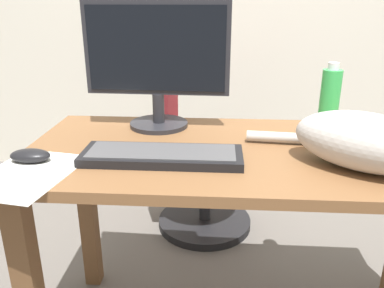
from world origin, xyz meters
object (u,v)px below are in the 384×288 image
cat (374,141)px  computer_mouse (30,156)px  office_chair (195,158)px  monitor (157,61)px  keyboard (162,155)px  water_bottle (330,97)px

cat → computer_mouse: (-0.90, -0.00, -0.06)m
office_chair → monitor: (-0.10, -0.52, 0.56)m
keyboard → cat: (0.54, -0.03, 0.07)m
monitor → water_bottle: (0.59, 0.05, -0.13)m
monitor → computer_mouse: 0.50m
monitor → keyboard: bearing=-79.9°
water_bottle → keyboard: bearing=-146.2°
cat → water_bottle: (-0.01, 0.39, 0.02)m
monitor → cat: monitor is taller
office_chair → keyboard: size_ratio=2.05×
monitor → computer_mouse: monitor is taller
cat → keyboard: bearing=176.4°
cat → water_bottle: 0.39m
office_chair → water_bottle: 0.80m
cat → office_chair: bearing=120.1°
monitor → computer_mouse: bearing=-131.5°
office_chair → water_bottle: size_ratio=4.14×
monitor → keyboard: monitor is taller
cat → computer_mouse: bearing=-179.8°
office_chair → cat: (0.50, -0.86, 0.41)m
keyboard → computer_mouse: bearing=-173.9°
keyboard → monitor: bearing=100.1°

